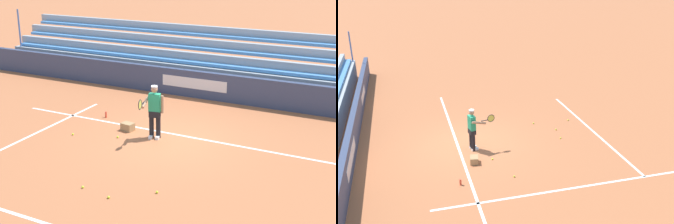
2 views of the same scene
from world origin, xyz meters
The scene contains 14 objects.
ground_plane centered at (0.00, 0.00, 0.00)m, with size 160.00×160.00×0.00m, color #B7663D.
court_baseline_white centered at (0.00, -0.50, 0.00)m, with size 12.00×0.10×0.01m, color white.
court_sideline_white centered at (4.11, 4.00, 0.00)m, with size 0.10×12.00×0.01m, color white.
court_service_line_white centered at (0.00, 5.50, 0.00)m, with size 8.22×0.10×0.01m, color white.
back_wall_sponsor_board centered at (-0.01, -4.57, 0.55)m, with size 23.66×0.25×1.10m.
tennis_player centered at (0.46, 0.06, 0.89)m, with size 0.59×1.06×1.71m.
ball_box_cardboard centered at (1.56, -0.12, 0.13)m, with size 0.40×0.30×0.26m, color #A87F51.
tennis_ball_on_baseline centered at (-1.23, 4.91, 0.03)m, with size 0.07×0.07×0.07m, color #CCE533.
tennis_ball_by_box centered at (2.92, 1.04, 0.03)m, with size 0.07×0.07×0.07m, color #CCE533.
tennis_ball_stray_back centered at (1.50, 0.60, 0.03)m, with size 0.07×0.07×0.07m, color #CCE533.
tennis_ball_far_right centered at (-0.39, 3.96, 0.03)m, with size 0.07×0.07×0.07m, color #CCE533.
tennis_ball_toward_net centered at (-1.31, 3.22, 0.03)m, with size 0.07×0.07×0.07m, color #CCE533.
tennis_ball_far_left centered at (0.48, 3.82, 0.03)m, with size 0.07×0.07×0.07m, color #CCE533.
water_bottle centered at (2.91, -0.86, 0.11)m, with size 0.07×0.07×0.22m, color #EA4C33.
Camera 2 is at (14.36, -2.40, 7.34)m, focal length 42.00 mm.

